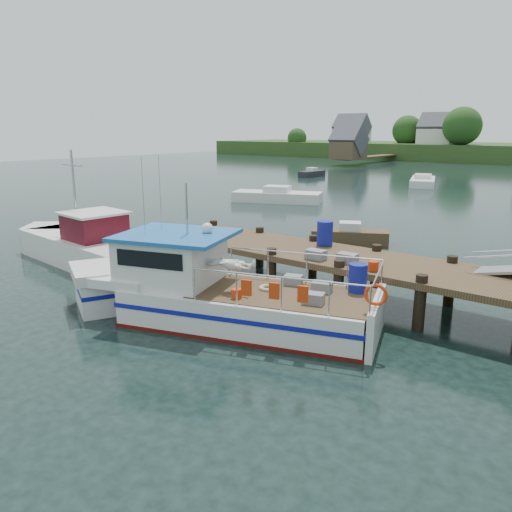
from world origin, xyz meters
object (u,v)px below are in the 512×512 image
Objects in this scene: moored_rowboat at (350,236)px; lobster_boat at (210,292)px; moored_e at (312,173)px; moored_d at (423,181)px; moored_a at (277,196)px; work_boat at (84,244)px.

lobster_boat is at bearing -79.97° from moored_rowboat.
lobster_boat is at bearing -69.95° from moored_e.
lobster_boat is 1.40× the size of moored_d.
moored_a is at bearing -73.29° from moored_e.
work_boat is at bearing -79.65° from moored_e.
moored_rowboat is at bearing -63.40° from moored_e.
moored_a is at bearing 106.53° from work_boat.
moored_d is 13.72m from moored_e.
moored_e is at bearing -173.42° from moored_d.
moored_a is at bearing -91.81° from moored_d.
moored_a is at bearing 102.88° from lobster_boat.
work_boat is 19.70m from moored_a.
lobster_boat is 46.21m from moored_e.
moored_rowboat is (-1.57, 11.51, -0.46)m from lobster_boat.
moored_e is (-21.84, 40.73, -0.46)m from lobster_boat.
work_boat is 41.16m from moored_e.
moored_rowboat is at bearing -42.26° from moored_a.
moored_e reaches higher than moored_rowboat.
work_boat is at bearing 150.80° from lobster_boat.
lobster_boat is at bearing -66.34° from moored_d.
moored_rowboat is 14.62m from moored_a.
lobster_boat is 2.53× the size of moored_rowboat.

